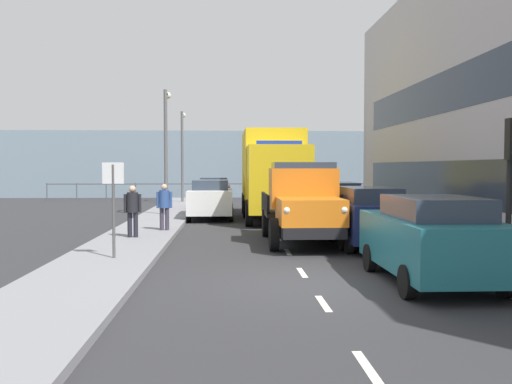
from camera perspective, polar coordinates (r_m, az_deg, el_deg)
ground_plane at (r=20.33m, az=1.68°, el=-3.89°), size 80.00×80.00×0.00m
sidewalk_left at (r=21.15m, az=13.89°, el=-3.51°), size 2.28×37.70×0.15m
sidewalk_right at (r=20.47m, az=-10.94°, el=-3.68°), size 2.28×37.70×0.15m
road_centreline_markings at (r=20.17m, az=1.72°, el=-3.93°), size 0.12×33.51×0.01m
sea_horizon at (r=42.02m, az=-0.64°, el=2.87°), size 80.00×0.80×5.00m
seawall_railing at (r=38.45m, az=-0.43°, el=0.54°), size 28.08×0.08×1.20m
truck_vintage_orange at (r=16.46m, az=4.85°, el=-1.30°), size 2.17×5.64×2.43m
lorry_cargo_yellow at (r=24.15m, az=1.77°, el=2.07°), size 2.58×8.20×3.87m
car_teal_kerbside_near at (r=11.44m, az=17.56°, el=-4.55°), size 1.93×4.12×1.72m
car_navy_kerbside_1 at (r=16.21m, az=11.38°, el=-2.41°), size 1.78×4.15×1.72m
car_black_kerbside_2 at (r=21.10m, az=8.05°, el=-1.24°), size 1.88×3.83×1.72m
car_white_oppositeside_0 at (r=24.46m, az=-4.68°, el=-0.69°), size 1.95×4.14×1.72m
car_maroon_oppositeside_1 at (r=29.76m, az=-4.34°, el=-0.11°), size 1.83×4.16×1.72m
pedestrian_couple_b at (r=17.28m, az=-12.57°, el=-1.52°), size 0.53×0.34×1.58m
pedestrian_near_railing at (r=19.02m, az=-9.41°, el=-1.14°), size 0.53×0.34×1.57m
traffic_light_near at (r=13.34m, az=24.83°, el=3.12°), size 0.28×0.41×3.20m
lamp_post_promenade at (r=25.55m, az=-9.22°, el=5.40°), size 0.32×1.14×5.62m
lamp_post_far at (r=34.77m, az=-7.57°, el=4.60°), size 0.32×1.14×5.57m
street_sign at (r=13.43m, az=-14.46°, el=-0.10°), size 0.50×0.07×2.25m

